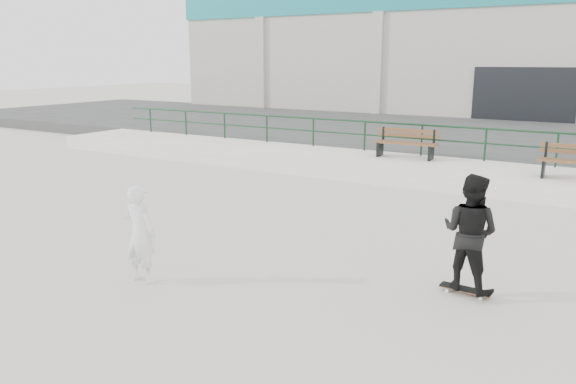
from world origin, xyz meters
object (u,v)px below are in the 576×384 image
Objects in this scene: bench_left at (406,143)px; skateboard at (465,290)px; seated_skater at (140,234)px; standing_skater at (470,232)px.

bench_left is 2.55× the size of skateboard.
bench_left is at bearing -96.83° from seated_skater.
standing_skater is (-0.00, 0.00, 0.93)m from skateboard.
bench_left is 1.25× the size of seated_skater.
bench_left reaches higher than skateboard.
skateboard is 5.22m from seated_skater.
standing_skater is (4.08, -8.74, 0.04)m from bench_left.
bench_left is 10.95m from seated_skater.
standing_skater is at bearing -67.79° from bench_left.
standing_skater is at bearing -176.28° from skateboard.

